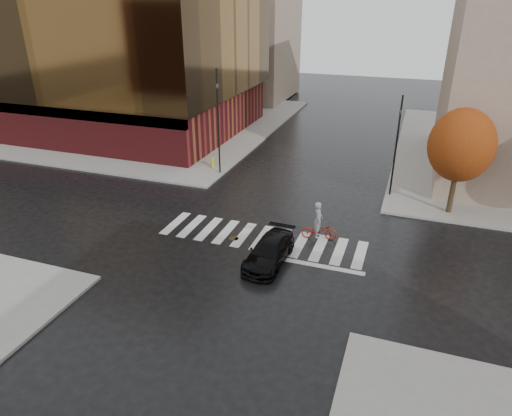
{
  "coord_description": "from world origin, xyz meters",
  "views": [
    {
      "loc": [
        7.29,
        -20.92,
        12.46
      ],
      "look_at": [
        -0.21,
        0.13,
        2.0
      ],
      "focal_mm": 32.0,
      "sensor_mm": 36.0,
      "label": 1
    }
  ],
  "objects_px": {
    "traffic_light_ne": "(397,141)",
    "fire_hydrant": "(213,161)",
    "sedan": "(269,251)",
    "traffic_light_nw": "(218,115)",
    "cyclist": "(319,227)"
  },
  "relations": [
    {
      "from": "sedan",
      "to": "fire_hydrant",
      "type": "xyz_separation_m",
      "value": [
        -8.55,
        11.8,
        -0.03
      ]
    },
    {
      "from": "traffic_light_nw",
      "to": "fire_hydrant",
      "type": "height_order",
      "value": "traffic_light_nw"
    },
    {
      "from": "sedan",
      "to": "traffic_light_nw",
      "type": "xyz_separation_m",
      "value": [
        -7.48,
        10.8,
        3.97
      ]
    },
    {
      "from": "traffic_light_nw",
      "to": "traffic_light_ne",
      "type": "distance_m",
      "value": 12.62
    },
    {
      "from": "traffic_light_ne",
      "to": "fire_hydrant",
      "type": "xyz_separation_m",
      "value": [
        -13.67,
        1.0,
        -3.31
      ]
    },
    {
      "from": "cyclist",
      "to": "traffic_light_ne",
      "type": "distance_m",
      "value": 8.78
    },
    {
      "from": "traffic_light_ne",
      "to": "traffic_light_nw",
      "type": "bearing_deg",
      "value": 21.73
    },
    {
      "from": "sedan",
      "to": "traffic_light_nw",
      "type": "distance_m",
      "value": 13.73
    },
    {
      "from": "fire_hydrant",
      "to": "traffic_light_ne",
      "type": "bearing_deg",
      "value": -4.19
    },
    {
      "from": "sedan",
      "to": "traffic_light_ne",
      "type": "distance_m",
      "value": 12.39
    },
    {
      "from": "sedan",
      "to": "traffic_light_nw",
      "type": "relative_size",
      "value": 0.56
    },
    {
      "from": "sedan",
      "to": "fire_hydrant",
      "type": "bearing_deg",
      "value": 128.04
    },
    {
      "from": "sedan",
      "to": "fire_hydrant",
      "type": "relative_size",
      "value": 5.36
    },
    {
      "from": "traffic_light_nw",
      "to": "cyclist",
      "type": "bearing_deg",
      "value": 39.86
    },
    {
      "from": "cyclist",
      "to": "traffic_light_ne",
      "type": "height_order",
      "value": "traffic_light_ne"
    }
  ]
}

